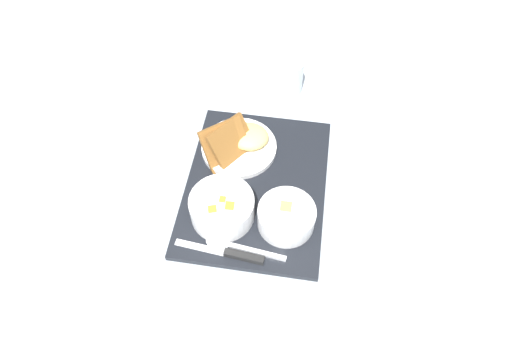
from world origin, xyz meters
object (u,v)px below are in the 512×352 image
at_px(bowl_soup, 286,216).
at_px(glass_water, 288,77).
at_px(bowl_salad, 222,207).
at_px(knife, 234,255).
at_px(spoon, 232,245).
at_px(plate_main, 239,144).

relative_size(bowl_soup, glass_water, 1.28).
bearing_deg(glass_water, bowl_salad, 162.01).
relative_size(knife, spoon, 1.09).
bearing_deg(bowl_soup, knife, 128.76).
height_order(bowl_salad, spoon, bowl_salad).
distance_m(bowl_salad, spoon, 0.08).
bearing_deg(spoon, plate_main, -77.17).
relative_size(bowl_soup, knife, 0.65).
bearing_deg(bowl_salad, glass_water, -17.99).
bearing_deg(spoon, bowl_soup, -138.86).
relative_size(plate_main, spoon, 1.05).
distance_m(bowl_salad, knife, 0.10).
relative_size(knife, glass_water, 1.97).
xyz_separation_m(bowl_soup, knife, (-0.08, 0.10, -0.02)).
xyz_separation_m(bowl_salad, bowl_soup, (-0.01, -0.13, -0.00)).
bearing_deg(knife, bowl_soup, -130.50).
distance_m(spoon, glass_water, 0.49).
height_order(bowl_salad, knife, bowl_salad).
xyz_separation_m(knife, spoon, (0.02, 0.01, -0.00)).
height_order(plate_main, knife, plate_main).
xyz_separation_m(bowl_salad, spoon, (-0.07, -0.03, -0.03)).
height_order(bowl_soup, plate_main, plate_main).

